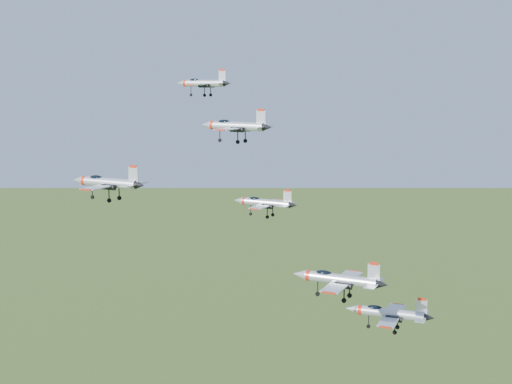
% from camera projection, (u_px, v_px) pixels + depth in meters
% --- Properties ---
extents(jet_lead, '(11.73, 9.75, 3.13)m').
position_uv_depth(jet_lead, '(202.00, 83.00, 130.32)').
color(jet_lead, silver).
extents(jet_left_high, '(13.14, 10.94, 3.51)m').
position_uv_depth(jet_left_high, '(235.00, 126.00, 113.33)').
color(jet_left_high, silver).
extents(jet_right_high, '(12.56, 10.40, 3.36)m').
position_uv_depth(jet_right_high, '(107.00, 182.00, 99.90)').
color(jet_right_high, silver).
extents(jet_left_low, '(11.73, 9.70, 3.13)m').
position_uv_depth(jet_left_low, '(264.00, 202.00, 118.61)').
color(jet_left_low, silver).
extents(jet_right_low, '(13.80, 11.38, 3.69)m').
position_uv_depth(jet_right_low, '(338.00, 279.00, 98.37)').
color(jet_right_low, silver).
extents(jet_trail, '(13.19, 10.86, 3.53)m').
position_uv_depth(jet_trail, '(388.00, 313.00, 104.74)').
color(jet_trail, silver).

